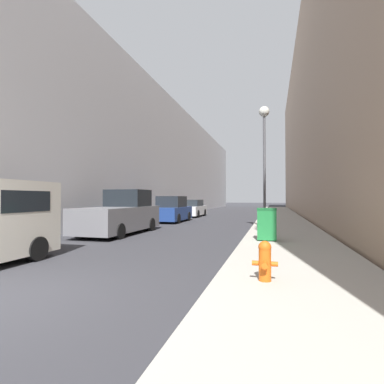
{
  "coord_description": "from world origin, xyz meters",
  "views": [
    {
      "loc": [
        4.53,
        -3.69,
        1.66
      ],
      "look_at": [
        -1.23,
        17.54,
        2.09
      ],
      "focal_mm": 28.0,
      "sensor_mm": 36.0,
      "label": 1
    }
  ],
  "objects_px": {
    "trash_bin": "(267,224)",
    "pickup_truck": "(121,215)",
    "parked_sedan_near": "(172,210)",
    "parked_sedan_far": "(192,209)",
    "lamppost": "(264,140)",
    "fire_hydrant": "(265,260)"
  },
  "relations": [
    {
      "from": "trash_bin",
      "to": "pickup_truck",
      "type": "xyz_separation_m",
      "value": [
        -6.66,
        1.58,
        0.13
      ]
    },
    {
      "from": "parked_sedan_near",
      "to": "pickup_truck",
      "type": "bearing_deg",
      "value": -90.82
    },
    {
      "from": "pickup_truck",
      "to": "trash_bin",
      "type": "bearing_deg",
      "value": -13.38
    },
    {
      "from": "parked_sedan_near",
      "to": "parked_sedan_far",
      "type": "relative_size",
      "value": 0.96
    },
    {
      "from": "lamppost",
      "to": "pickup_truck",
      "type": "relative_size",
      "value": 1.18
    },
    {
      "from": "parked_sedan_near",
      "to": "trash_bin",
      "type": "bearing_deg",
      "value": -52.66
    },
    {
      "from": "fire_hydrant",
      "to": "parked_sedan_far",
      "type": "bearing_deg",
      "value": 108.71
    },
    {
      "from": "lamppost",
      "to": "trash_bin",
      "type": "bearing_deg",
      "value": -87.4
    },
    {
      "from": "trash_bin",
      "to": "lamppost",
      "type": "relative_size",
      "value": 0.19
    },
    {
      "from": "trash_bin",
      "to": "pickup_truck",
      "type": "bearing_deg",
      "value": 166.62
    },
    {
      "from": "fire_hydrant",
      "to": "lamppost",
      "type": "height_order",
      "value": "lamppost"
    },
    {
      "from": "trash_bin",
      "to": "parked_sedan_near",
      "type": "height_order",
      "value": "parked_sedan_near"
    },
    {
      "from": "lamppost",
      "to": "parked_sedan_far",
      "type": "distance_m",
      "value": 12.78
    },
    {
      "from": "parked_sedan_near",
      "to": "parked_sedan_far",
      "type": "distance_m",
      "value": 5.99
    },
    {
      "from": "fire_hydrant",
      "to": "parked_sedan_near",
      "type": "height_order",
      "value": "parked_sedan_near"
    },
    {
      "from": "fire_hydrant",
      "to": "pickup_truck",
      "type": "bearing_deg",
      "value": 133.99
    },
    {
      "from": "parked_sedan_near",
      "to": "fire_hydrant",
      "type": "bearing_deg",
      "value": -64.65
    },
    {
      "from": "pickup_truck",
      "to": "parked_sedan_far",
      "type": "distance_m",
      "value": 13.0
    },
    {
      "from": "lamppost",
      "to": "parked_sedan_far",
      "type": "height_order",
      "value": "lamppost"
    },
    {
      "from": "trash_bin",
      "to": "lamppost",
      "type": "xyz_separation_m",
      "value": [
        -0.19,
        4.28,
        3.79
      ]
    },
    {
      "from": "pickup_truck",
      "to": "parked_sedan_far",
      "type": "xyz_separation_m",
      "value": [
        -0.04,
        13.0,
        -0.17
      ]
    },
    {
      "from": "trash_bin",
      "to": "fire_hydrant",
      "type": "bearing_deg",
      "value": -89.32
    }
  ]
}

